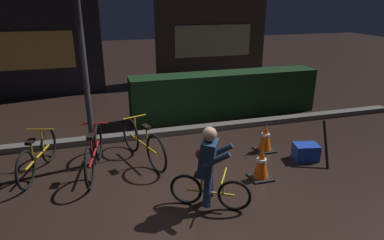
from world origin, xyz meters
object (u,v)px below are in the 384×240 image
Objects in this scene: parked_bike_left_mid at (38,156)px; parked_bike_center_right at (143,143)px; traffic_cone_near at (261,163)px; traffic_cone_far at (265,137)px; parked_bike_center_left at (94,153)px; cyclist at (209,167)px; street_post at (86,85)px; closed_umbrella at (326,144)px; blue_crate at (306,152)px.

parked_bike_center_right is at bearing -75.90° from parked_bike_left_mid.
traffic_cone_far reaches higher than traffic_cone_near.
cyclist is at bearing -125.32° from parked_bike_center_left.
traffic_cone_far is at bearing 70.59° from cyclist.
parked_bike_left_mid is at bearing 174.94° from cyclist.
parked_bike_center_right is (0.88, -0.11, -1.13)m from street_post.
parked_bike_center_left reaches higher than traffic_cone_near.
street_post is at bearing 85.96° from closed_umbrella.
parked_bike_center_right is 3.32m from closed_umbrella.
traffic_cone_near reaches higher than blue_crate.
parked_bike_center_left is at bearing -87.27° from parked_bike_left_mid.
blue_crate is at bearing -45.00° from traffic_cone_far.
parked_bike_center_right is (0.86, 0.17, -0.00)m from parked_bike_center_left.
street_post is 1.48m from parked_bike_left_mid.
parked_bike_center_right is 1.95× the size of closed_umbrella.
traffic_cone_near is at bearing -160.54° from blue_crate.
parked_bike_left_mid is (-0.92, -0.09, -1.15)m from street_post.
traffic_cone_far is at bearing -82.11° from parked_bike_center_left.
parked_bike_left_mid is 3.48× the size of blue_crate.
cyclist is at bearing -155.35° from traffic_cone_near.
parked_bike_left_mid is 1.80× the size of closed_umbrella.
parked_bike_center_left is (0.01, -0.29, -1.12)m from street_post.
parked_bike_center_left is 2.95× the size of traffic_cone_near.
street_post reaches higher than closed_umbrella.
traffic_cone_far is at bearing -78.57° from parked_bike_left_mid.
parked_bike_center_right is 3.76× the size of blue_crate.
blue_crate is at bearing 19.46° from traffic_cone_near.
closed_umbrella is (2.45, 0.66, -0.24)m from cyclist.
street_post is 1.43m from parked_bike_center_right.
street_post is 2.39× the size of cyclist.
parked_bike_left_mid is 2.62× the size of traffic_cone_near.
street_post is 1.72× the size of parked_bike_center_left.
parked_bike_center_left is 2.92× the size of traffic_cone_far.
cyclist reaches higher than closed_umbrella.
parked_bike_center_left is 1.38× the size of cyclist.
parked_bike_left_mid is at bearing 86.64° from parked_bike_center_left.
street_post reaches higher than traffic_cone_far.
parked_bike_left_mid is 4.18m from traffic_cone_far.
street_post is 3.49m from traffic_cone_far.
closed_umbrella is at bearing 6.35° from traffic_cone_near.
street_post is 4.33m from closed_umbrella.
parked_bike_center_left is 2.85m from traffic_cone_near.
cyclist is (0.70, -1.69, 0.27)m from parked_bike_center_right.
parked_bike_center_left reaches higher than parked_bike_center_right.
parked_bike_center_left reaches higher than traffic_cone_far.
parked_bike_center_right is 2.39m from traffic_cone_far.
cyclist is at bearing 116.89° from closed_umbrella.
traffic_cone_near is at bearing -141.94° from parked_bike_center_right.
closed_umbrella is (1.35, 0.15, 0.11)m from traffic_cone_near.
parked_bike_center_left is 4.11m from closed_umbrella.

